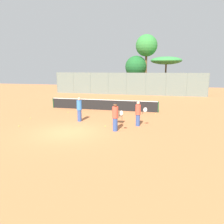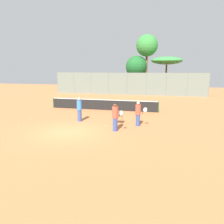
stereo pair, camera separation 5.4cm
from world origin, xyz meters
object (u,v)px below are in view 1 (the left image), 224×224
at_px(tennis_net, 103,105).
at_px(player_red_cap, 79,109).
at_px(player_white_outfit, 115,117).
at_px(parked_car, 109,88).
at_px(ball_cart, 119,115).
at_px(player_yellow_shirt, 138,114).

relative_size(tennis_net, player_red_cap, 5.82).
xyz_separation_m(player_white_outfit, parked_car, (-6.91, 24.52, -0.33)).
bearing_deg(parked_car, ball_cart, -73.44).
distance_m(player_white_outfit, parked_car, 25.48).
height_order(player_red_cap, ball_cart, player_red_cap).
bearing_deg(player_red_cap, tennis_net, -18.22).
bearing_deg(player_red_cap, parked_car, -4.68).
bearing_deg(tennis_net, player_yellow_shirt, -51.91).
relative_size(player_red_cap, ball_cart, 2.08).
bearing_deg(tennis_net, player_white_outfit, -67.43).
bearing_deg(player_white_outfit, parked_car, 139.17).
relative_size(tennis_net, ball_cart, 12.13).
height_order(player_red_cap, parked_car, player_red_cap).
distance_m(tennis_net, player_white_outfit, 7.74).
height_order(player_white_outfit, parked_car, player_white_outfit).
bearing_deg(player_white_outfit, tennis_net, 146.00).
bearing_deg(ball_cart, player_white_outfit, -84.08).
height_order(tennis_net, player_white_outfit, player_white_outfit).
height_order(tennis_net, player_red_cap, player_red_cap).
distance_m(ball_cart, parked_car, 23.53).
bearing_deg(parked_car, player_white_outfit, -74.26).
bearing_deg(player_white_outfit, player_red_cap, -177.59).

